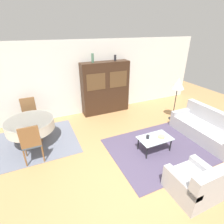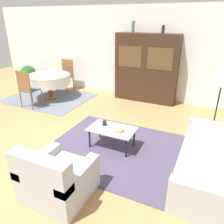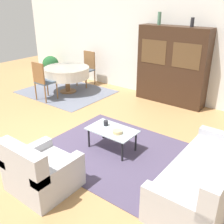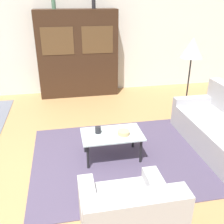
{
  "view_description": "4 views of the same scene",
  "coord_description": "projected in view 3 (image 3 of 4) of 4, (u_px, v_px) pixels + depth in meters",
  "views": [
    {
      "loc": [
        -1.58,
        -2.55,
        3.06
      ],
      "look_at": [
        0.2,
        1.4,
        0.95
      ],
      "focal_mm": 28.0,
      "sensor_mm": 36.0,
      "label": 1
    },
    {
      "loc": [
        2.65,
        -2.82,
        2.35
      ],
      "look_at": [
        1.06,
        0.51,
        0.75
      ],
      "focal_mm": 35.0,
      "sensor_mm": 36.0,
      "label": 2
    },
    {
      "loc": [
        3.61,
        -2.81,
        2.59
      ],
      "look_at": [
        1.06,
        0.51,
        0.75
      ],
      "focal_mm": 42.0,
      "sensor_mm": 36.0,
      "label": 3
    },
    {
      "loc": [
        0.42,
        -2.75,
        2.25
      ],
      "look_at": [
        1.06,
        0.51,
        0.75
      ],
      "focal_mm": 42.0,
      "sensor_mm": 36.0,
      "label": 4
    }
  ],
  "objects": [
    {
      "name": "dining_table",
      "position": [
        67.0,
        72.0,
        7.57
      ],
      "size": [
        1.3,
        1.3,
        0.74
      ],
      "color": "brown",
      "rests_on": "dining_rug"
    },
    {
      "name": "bowl",
      "position": [
        117.0,
        132.0,
        4.57
      ],
      "size": [
        0.18,
        0.18,
        0.06
      ],
      "color": "tan",
      "rests_on": "coffee_table"
    },
    {
      "name": "display_cabinet",
      "position": [
        172.0,
        66.0,
        6.69
      ],
      "size": [
        1.82,
        0.45,
        1.96
      ],
      "color": "#382316",
      "rests_on": "ground_plane"
    },
    {
      "name": "armchair",
      "position": [
        40.0,
        172.0,
        3.74
      ],
      "size": [
        0.86,
        0.84,
        0.83
      ],
      "color": "#B2B2B7",
      "rests_on": "ground_plane"
    },
    {
      "name": "dining_chair_near",
      "position": [
        42.0,
        79.0,
        6.93
      ],
      "size": [
        0.44,
        0.44,
        1.05
      ],
      "color": "brown",
      "rests_on": "dining_rug"
    },
    {
      "name": "vase_tall",
      "position": [
        159.0,
        18.0,
        6.49
      ],
      "size": [
        0.09,
        0.09,
        0.31
      ],
      "color": "#4C7A60",
      "rests_on": "display_cabinet"
    },
    {
      "name": "area_rug",
      "position": [
        117.0,
        152.0,
        4.77
      ],
      "size": [
        2.63,
        2.18,
        0.01
      ],
      "color": "#4C425B",
      "rests_on": "ground_plane"
    },
    {
      "name": "vase_short",
      "position": [
        192.0,
        22.0,
        6.03
      ],
      "size": [
        0.08,
        0.08,
        0.21
      ],
      "color": "#232328",
      "rests_on": "display_cabinet"
    },
    {
      "name": "couch",
      "position": [
        209.0,
        176.0,
        3.65
      ],
      "size": [
        0.87,
        2.04,
        0.86
      ],
      "rotation": [
        0.0,
        0.0,
        1.57
      ],
      "color": "#B2B2B7",
      "rests_on": "ground_plane"
    },
    {
      "name": "potted_plant",
      "position": [
        51.0,
        65.0,
        9.15
      ],
      "size": [
        0.56,
        0.56,
        0.73
      ],
      "color": "beige",
      "rests_on": "ground_plane"
    },
    {
      "name": "cup",
      "position": [
        106.0,
        123.0,
        4.85
      ],
      "size": [
        0.09,
        0.09,
        0.1
      ],
      "color": "#232328",
      "rests_on": "coffee_table"
    },
    {
      "name": "wall_back",
      "position": [
        151.0,
        46.0,
        7.19
      ],
      "size": [
        10.0,
        0.06,
        2.7
      ],
      "color": "white",
      "rests_on": "ground_plane"
    },
    {
      "name": "coffee_table",
      "position": [
        112.0,
        132.0,
        4.73
      ],
      "size": [
        0.88,
        0.54,
        0.39
      ],
      "color": "black",
      "rests_on": "area_rug"
    },
    {
      "name": "dining_rug",
      "position": [
        66.0,
        92.0,
        7.81
      ],
      "size": [
        2.49,
        1.99,
        0.01
      ],
      "color": "slate",
      "rests_on": "ground_plane"
    },
    {
      "name": "dining_chair_far",
      "position": [
        87.0,
        67.0,
        8.2
      ],
      "size": [
        0.44,
        0.44,
        1.05
      ],
      "rotation": [
        0.0,
        0.0,
        3.14
      ],
      "color": "brown",
      "rests_on": "dining_rug"
    },
    {
      "name": "ground_plane",
      "position": [
        53.0,
        142.0,
        5.09
      ],
      "size": [
        14.0,
        14.0,
        0.0
      ],
      "primitive_type": "plane",
      "color": "tan"
    }
  ]
}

